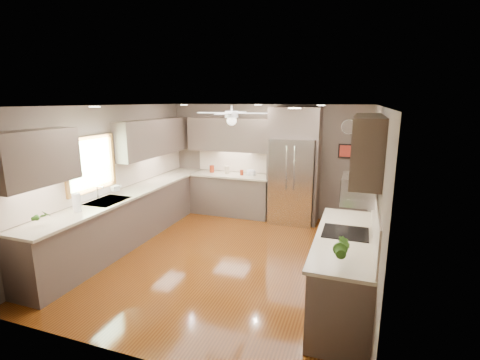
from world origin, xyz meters
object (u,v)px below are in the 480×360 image
Objects in this scene: canister_d at (242,172)px; stool at (338,236)px; canister_a at (212,169)px; soap_bottle at (116,188)px; canister_c at (227,170)px; potted_plant_right at (341,248)px; refrigerator at (294,168)px; potted_plant_left at (42,216)px; paper_towel at (77,203)px; bowl at (251,174)px; microwave at (359,190)px.

canister_d is 2.65m from stool.
soap_bottle is (-0.85, -2.32, 0.03)m from canister_a.
canister_d is 2.77m from soap_bottle.
potted_plant_right is (2.74, -3.80, 0.08)m from canister_c.
refrigerator is at bearing 131.24° from stool.
refrigerator reaches higher than canister_a.
soap_bottle is 0.63× the size of potted_plant_right.
stool is (-0.16, 2.56, -0.87)m from potted_plant_right.
canister_a is 0.51× the size of potted_plant_right.
soap_bottle is 0.46× the size of stool.
stool is at bearing 93.48° from potted_plant_right.
potted_plant_left is 4.73m from refrigerator.
canister_a is 0.57× the size of paper_towel.
canister_d is at bearing 178.56° from refrigerator.
potted_plant_right is (3.84, 0.17, 0.03)m from potted_plant_left.
potted_plant_right reaches higher than soap_bottle.
canister_c is at bearing 74.47° from potted_plant_left.
canister_d reaches higher than stool.
potted_plant_right is 1.49× the size of bowl.
canister_c is 0.40× the size of stool.
canister_d is 4.47m from potted_plant_right.
paper_towel is at bearing -128.93° from refrigerator.
refrigerator is (0.97, -0.05, 0.22)m from bowl.
microwave reaches higher than canister_a.
paper_towel is at bearing -114.04° from canister_d.
paper_towel is (-3.98, -0.58, -0.40)m from microwave.
potted_plant_right is 0.14× the size of refrigerator.
canister_c is 1.55m from refrigerator.
microwave is 4.04m from paper_towel.
canister_c is at bearing 61.41° from soap_bottle.
potted_plant_left is 0.88× the size of paper_towel.
paper_towel is at bearing -116.74° from bowl.
canister_c is 4.00m from microwave.
canister_d is 3.63m from paper_towel.
microwave is (2.86, -2.76, 0.45)m from canister_c.
potted_plant_right is at bearing -6.83° from paper_towel.
soap_bottle is 0.38× the size of microwave.
soap_bottle is at bearing 94.71° from potted_plant_left.
potted_plant_left is at bearing -85.29° from soap_bottle.
potted_plant_left reaches higher than canister_c.
canister_c is at bearing 71.47° from paper_towel.
canister_a is 0.40m from canister_c.
canister_d is 0.22× the size of microwave.
canister_a is at bearing 156.73° from stool.
canister_a is at bearing 175.49° from canister_d.
potted_plant_left reaches higher than stool.
paper_towel is (-0.02, 0.63, 0.01)m from potted_plant_left.
canister_a reaches higher than canister_d.
bowl is 0.41× the size of microwave.
stool is 4.34m from paper_towel.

